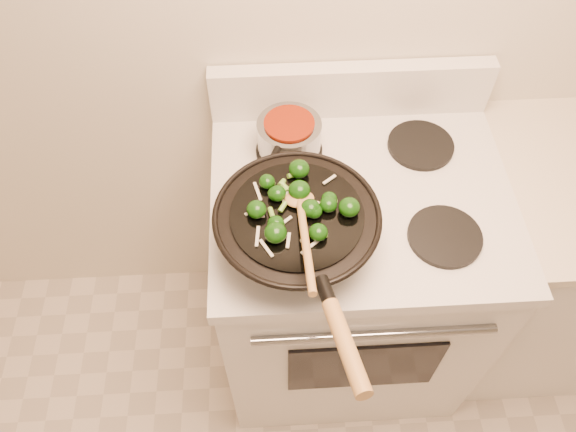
{
  "coord_description": "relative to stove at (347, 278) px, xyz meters",
  "views": [
    {
      "loc": [
        -0.43,
        0.29,
        2.06
      ],
      "look_at": [
        -0.39,
        1.03,
        1.02
      ],
      "focal_mm": 35.0,
      "sensor_mm": 36.0,
      "label": 1
    }
  ],
  "objects": [
    {
      "name": "stove",
      "position": [
        0.0,
        0.0,
        0.0
      ],
      "size": [
        0.78,
        0.67,
        1.08
      ],
      "color": "silver",
      "rests_on": "ground"
    },
    {
      "name": "counter_unit",
      "position": [
        0.77,
        0.03,
        -0.01
      ],
      "size": [
        0.82,
        0.62,
        0.91
      ],
      "color": "white",
      "rests_on": "ground"
    },
    {
      "name": "wok",
      "position": [
        -0.18,
        -0.16,
        0.53
      ],
      "size": [
        0.38,
        0.63,
        0.19
      ],
      "color": "black",
      "rests_on": "stove"
    },
    {
      "name": "stirfry",
      "position": [
        -0.18,
        -0.14,
        0.59
      ],
      "size": [
        0.26,
        0.25,
        0.04
      ],
      "color": "#0E3608",
      "rests_on": "wok"
    },
    {
      "name": "wooden_spoon",
      "position": [
        -0.17,
        -0.2,
        0.61
      ],
      "size": [
        0.07,
        0.31,
        0.09
      ],
      "color": "#A97A42",
      "rests_on": "wok"
    },
    {
      "name": "saucepan",
      "position": [
        -0.18,
        0.15,
        0.51
      ],
      "size": [
        0.17,
        0.26,
        0.1
      ],
      "color": "gray",
      "rests_on": "stove"
    }
  ]
}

